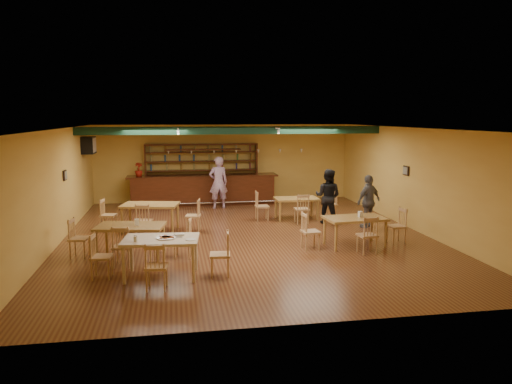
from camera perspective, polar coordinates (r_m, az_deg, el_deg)
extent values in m
plane|color=#522917|center=(13.88, -1.11, -5.12)|extent=(12.00, 12.00, 0.00)
cube|color=black|center=(16.25, -2.63, 7.16)|extent=(10.00, 0.30, 0.25)
cube|color=silver|center=(16.72, -9.08, 7.34)|extent=(0.05, 2.50, 0.05)
cube|color=silver|center=(17.06, 1.82, 7.48)|extent=(0.05, 2.50, 0.05)
cube|color=silver|center=(17.76, -18.82, 5.16)|extent=(0.34, 0.70, 0.48)
cube|color=black|center=(14.71, -21.28, 1.81)|extent=(0.04, 0.34, 0.28)
cube|color=black|center=(15.57, 17.00, 2.39)|extent=(0.04, 0.34, 0.28)
cube|color=#38180B|center=(18.71, -6.13, 0.25)|extent=(5.62, 0.85, 1.13)
cube|color=#38180B|center=(19.26, -6.28, 2.21)|extent=(4.35, 0.40, 2.28)
imported|color=maroon|center=(18.61, -13.45, 2.55)|extent=(0.37, 0.37, 0.51)
cube|color=#A27939|center=(14.74, -12.11, -2.89)|extent=(1.76, 1.26, 0.80)
cube|color=#A27939|center=(16.13, 4.70, -1.90)|extent=(1.39, 0.84, 0.69)
cube|color=#A27939|center=(12.12, -14.27, -5.55)|extent=(1.70, 1.19, 0.78)
cube|color=#A27939|center=(13.00, 11.34, -4.53)|extent=(1.59, 1.03, 0.76)
cube|color=tan|center=(10.54, -10.92, -7.48)|extent=(1.64, 1.15, 0.83)
cylinder|color=silver|center=(10.43, -10.38, -5.24)|extent=(0.54, 0.54, 0.01)
cylinder|color=#EAE5C6|center=(10.29, -13.79, -5.28)|extent=(0.08, 0.08, 0.11)
cube|color=white|center=(10.64, -8.88, -4.87)|extent=(0.21, 0.17, 0.03)
cube|color=silver|center=(10.48, -9.47, -5.09)|extent=(0.33, 0.22, 0.00)
cylinder|color=white|center=(10.22, -7.59, -5.47)|extent=(0.24, 0.24, 0.01)
imported|color=#9452B3|center=(17.88, -4.38, 1.10)|extent=(0.74, 0.53, 1.89)
imported|color=black|center=(15.50, 8.32, -0.50)|extent=(1.05, 1.00, 1.71)
imported|color=slate|center=(15.18, 12.92, -1.05)|extent=(1.01, 0.77, 1.60)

